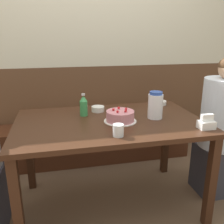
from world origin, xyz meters
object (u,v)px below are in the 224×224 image
Objects in this scene: napkin_holder at (206,123)px; glass_water_tall at (118,130)px; bowl_soup_white at (159,103)px; water_pitcher at (155,105)px; bowl_rice_small at (98,109)px; bench_seat at (95,141)px; soju_bottle at (84,105)px; person_pale_blue_shirt at (221,131)px; birthday_cake at (120,116)px.

napkin_holder reaches higher than glass_water_tall.
glass_water_tall reaches higher than bowl_soup_white.
water_pitcher is 1.95× the size of bowl_rice_small.
bowl_soup_white is at bearing 49.92° from glass_water_tall.
bench_seat is 19.49× the size of napkin_holder.
soju_bottle is 1.67× the size of bowl_rice_small.
person_pale_blue_shirt is at bearing -14.86° from bowl_rice_small.
napkin_holder is 0.77× the size of bowl_soup_white.
water_pitcher is 0.40m from napkin_holder.
person_pale_blue_shirt is at bearing 1.35° from birthday_cake.
bowl_rice_small reaches higher than bench_seat.
bench_seat is 1.05m from birthday_cake.
soju_bottle is at bearing 109.77° from glass_water_tall.
water_pitcher reaches higher than bowl_rice_small.
water_pitcher is 0.48m from glass_water_tall.
person_pale_blue_shirt reaches higher than soju_bottle.
napkin_holder is at bearing -48.35° from water_pitcher.
napkin_holder is 0.09× the size of person_pale_blue_shirt.
soju_bottle reaches higher than bench_seat.
glass_water_tall is at bearing -141.57° from water_pitcher.
person_pale_blue_shirt is (0.97, -0.85, 0.38)m from bench_seat.
water_pitcher is 1.17× the size of soju_bottle.
glass_water_tall is at bearing 16.63° from person_pale_blue_shirt.
water_pitcher is 1.93× the size of napkin_holder.
birthday_cake is 0.32m from bowl_rice_small.
glass_water_tall is at bearing -70.23° from soju_bottle.
glass_water_tall reaches higher than bench_seat.
napkin_holder is at bearing -0.25° from glass_water_tall.
water_pitcher is at bearing 4.10° from birthday_cake.
napkin_holder is at bearing -26.58° from birthday_cake.
napkin_holder is at bearing -61.49° from bench_seat.
napkin_holder is at bearing -83.31° from bowl_soup_white.
bowl_rice_small is at bearing -94.97° from bench_seat.
person_pale_blue_shirt reaches higher than birthday_cake.
water_pitcher reaches higher than bowl_soup_white.
soju_bottle is 0.17m from bowl_rice_small.
bowl_soup_white is 0.12× the size of person_pale_blue_shirt.
birthday_cake reaches higher than bowl_soup_white.
napkin_holder reaches higher than bench_seat.
soju_bottle is 1.27× the size of bowl_soup_white.
bowl_soup_white is (0.54, -0.48, 0.55)m from bench_seat.
birthday_cake is 0.62m from napkin_holder.
birthday_cake is 0.33m from soju_bottle.
napkin_holder is at bearing -30.67° from soju_bottle.
bench_seat is 15.01× the size of bowl_soup_white.
napkin_holder is 0.88m from bowl_rice_small.
soju_bottle is at bearing -144.83° from bowl_rice_small.
birthday_cake is at bearing 1.35° from person_pale_blue_shirt.
bowl_rice_small reaches higher than bowl_soup_white.
water_pitcher is at bearing 0.06° from person_pale_blue_shirt.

